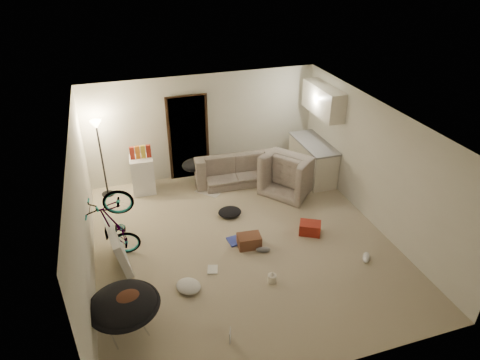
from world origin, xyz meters
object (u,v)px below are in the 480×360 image
object	(u,v)px
kitchen_counter	(312,161)
drink_case_a	(249,241)
saucer_chair	(125,310)
sofa	(233,169)
juicer	(272,278)
drink_case_b	(310,228)
floor_lamp	(99,143)
tv_box	(118,246)
mini_fridge	(143,175)
bicycle	(117,240)
armchair	(293,175)

from	to	relation	value
kitchen_counter	drink_case_a	distance (m)	3.20
saucer_chair	sofa	bearing A→B (deg)	54.33
kitchen_counter	juicer	distance (m)	3.94
drink_case_a	drink_case_b	world-z (taller)	drink_case_a
floor_lamp	juicer	bearing A→B (deg)	-56.55
floor_lamp	tv_box	distance (m)	2.67
sofa	mini_fridge	distance (m)	2.14
sofa	saucer_chair	size ratio (longest dim) A/B	1.82
tv_box	sofa	bearing A→B (deg)	31.86
juicer	mini_fridge	bearing A→B (deg)	114.63
drink_case_a	drink_case_b	bearing A→B (deg)	6.58
drink_case_b	juicer	size ratio (longest dim) A/B	1.92
bicycle	mini_fridge	size ratio (longest dim) A/B	1.78
drink_case_a	juicer	xyz separation A→B (m)	(0.06, -1.04, -0.04)
kitchen_counter	floor_lamp	bearing A→B (deg)	172.34
juicer	drink_case_a	bearing A→B (deg)	93.18
sofa	juicer	bearing A→B (deg)	86.03
bicycle	mini_fridge	distance (m)	2.39
sofa	drink_case_a	distance (m)	2.64
floor_lamp	sofa	bearing A→B (deg)	-3.88
drink_case_a	kitchen_counter	bearing A→B (deg)	47.64
tv_box	mini_fridge	bearing A→B (deg)	66.21
saucer_chair	bicycle	bearing A→B (deg)	90.00
kitchen_counter	drink_case_a	world-z (taller)	kitchen_counter
tv_box	juicer	size ratio (longest dim) A/B	5.02
armchair	drink_case_a	xyz separation A→B (m)	(-1.67, -1.75, -0.23)
drink_case_b	juicer	distance (m)	1.63
sofa	drink_case_b	bearing A→B (deg)	110.19
saucer_chair	juicer	world-z (taller)	saucer_chair
saucer_chair	juicer	distance (m)	2.48
tv_box	armchair	bearing A→B (deg)	12.77
kitchen_counter	juicer	xyz separation A→B (m)	(-2.29, -3.19, -0.35)
mini_fridge	saucer_chair	distance (m)	4.13
bicycle	tv_box	distance (m)	0.13
sofa	armchair	world-z (taller)	armchair
mini_fridge	tv_box	world-z (taller)	mini_fridge
armchair	mini_fridge	size ratio (longest dim) A/B	1.28
kitchen_counter	mini_fridge	bearing A→B (deg)	172.19
tv_box	drink_case_b	size ratio (longest dim) A/B	2.61
mini_fridge	floor_lamp	bearing A→B (deg)	176.17
sofa	saucer_chair	world-z (taller)	saucer_chair
bicycle	mini_fridge	bearing A→B (deg)	-10.58
bicycle	kitchen_counter	bearing A→B (deg)	-62.93
sofa	drink_case_b	world-z (taller)	sofa
kitchen_counter	bicycle	size ratio (longest dim) A/B	0.98
kitchen_counter	drink_case_a	bearing A→B (deg)	-137.65
kitchen_counter	mini_fridge	xyz separation A→B (m)	(-4.01, 0.55, -0.01)
kitchen_counter	sofa	xyz separation A→B (m)	(-1.88, 0.45, -0.16)
kitchen_counter	sofa	distance (m)	1.94
floor_lamp	drink_case_b	world-z (taller)	floor_lamp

